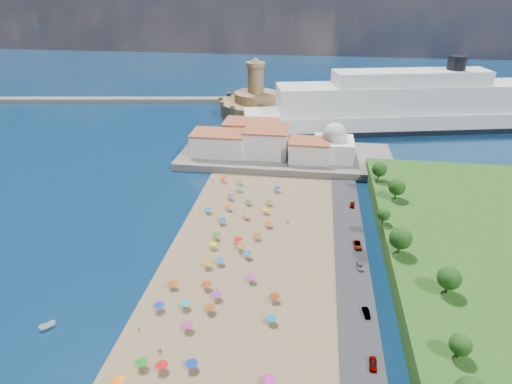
# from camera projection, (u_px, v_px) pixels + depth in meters

# --- Properties ---
(ground) EXTENTS (700.00, 700.00, 0.00)m
(ground) POSITION_uv_depth(u_px,v_px,m) (230.00, 256.00, 121.06)
(ground) COLOR #071938
(ground) RESTS_ON ground
(terrace) EXTENTS (90.00, 36.00, 3.00)m
(terrace) POSITION_uv_depth(u_px,v_px,m) (285.00, 157.00, 183.73)
(terrace) COLOR #59544C
(terrace) RESTS_ON ground
(jetty) EXTENTS (18.00, 70.00, 2.40)m
(jetty) POSITION_uv_depth(u_px,v_px,m) (247.00, 129.00, 217.55)
(jetty) COLOR #59544C
(jetty) RESTS_ON ground
(breakwater) EXTENTS (199.03, 34.77, 2.60)m
(breakwater) POSITION_uv_depth(u_px,v_px,m) (105.00, 100.00, 269.41)
(breakwater) COLOR #59544C
(breakwater) RESTS_ON ground
(waterfront_buildings) EXTENTS (57.00, 29.00, 11.00)m
(waterfront_buildings) POSITION_uv_depth(u_px,v_px,m) (255.00, 141.00, 183.04)
(waterfront_buildings) COLOR silver
(waterfront_buildings) RESTS_ON terrace
(domed_building) EXTENTS (16.00, 16.00, 15.00)m
(domed_building) POSITION_uv_depth(u_px,v_px,m) (334.00, 144.00, 176.13)
(domed_building) COLOR silver
(domed_building) RESTS_ON terrace
(fortress) EXTENTS (40.00, 40.00, 32.40)m
(fortress) POSITION_uv_depth(u_px,v_px,m) (256.00, 103.00, 241.62)
(fortress) COLOR #A47F52
(fortress) RESTS_ON ground
(cruise_ship) EXTENTS (167.47, 60.59, 36.33)m
(cruise_ship) POSITION_uv_depth(u_px,v_px,m) (407.00, 108.00, 217.76)
(cruise_ship) COLOR black
(cruise_ship) RESTS_ON ground
(beach_parasols) EXTENTS (32.35, 115.89, 2.20)m
(beach_parasols) POSITION_uv_depth(u_px,v_px,m) (219.00, 274.00, 110.20)
(beach_parasols) COLOR gray
(beach_parasols) RESTS_ON beach
(beachgoers) EXTENTS (33.42, 99.97, 1.84)m
(beachgoers) POSITION_uv_depth(u_px,v_px,m) (220.00, 259.00, 117.76)
(beachgoers) COLOR tan
(beachgoers) RESTS_ON beach
(moored_boats) EXTENTS (8.17, 30.28, 1.54)m
(moored_boats) POSITION_uv_depth(u_px,v_px,m) (16.00, 382.00, 82.39)
(moored_boats) COLOR white
(moored_boats) RESTS_ON ground
(parked_cars) EXTENTS (2.36, 71.41, 1.29)m
(parked_cars) POSITION_uv_depth(u_px,v_px,m) (360.00, 264.00, 115.49)
(parked_cars) COLOR gray
(parked_cars) RESTS_ON promenade
(hillside_trees) EXTENTS (15.16, 109.48, 7.52)m
(hillside_trees) POSITION_uv_depth(u_px,v_px,m) (417.00, 257.00, 103.25)
(hillside_trees) COLOR #382314
(hillside_trees) RESTS_ON hillside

